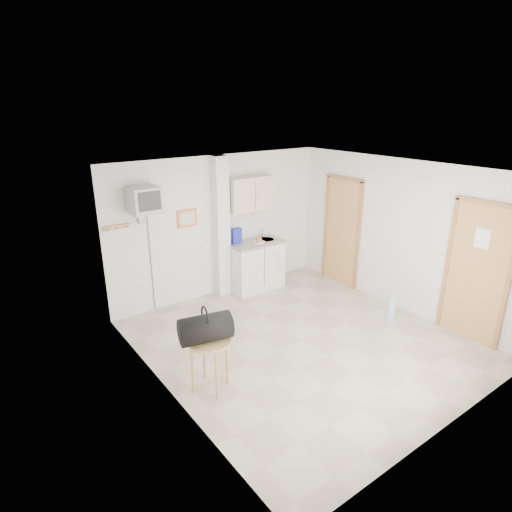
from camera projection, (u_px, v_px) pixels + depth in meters
ground at (302, 341)px, 6.33m from camera, size 4.50×4.50×0.00m
room_envelope at (315, 237)px, 6.01m from camera, size 4.24×4.54×2.55m
kitchenette at (254, 247)px, 7.90m from camera, size 1.03×0.58×2.10m
crt_television at (144, 201)px, 6.40m from camera, size 0.44×0.45×2.15m
round_table at (209, 348)px, 5.11m from camera, size 0.53×0.53×0.67m
duffel_bag at (205, 328)px, 5.00m from camera, size 0.66×0.45×0.45m
water_bottle at (391, 311)px, 6.86m from camera, size 0.13×0.13×0.39m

